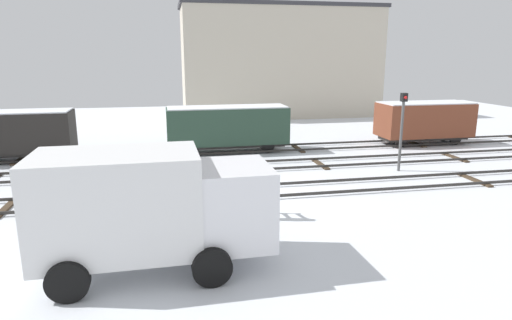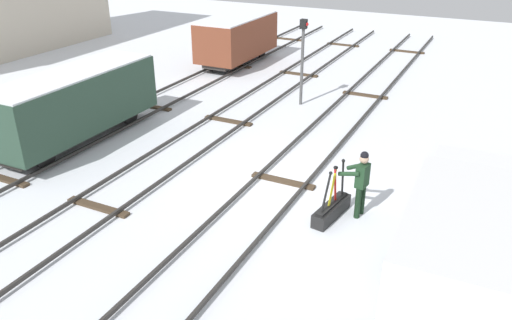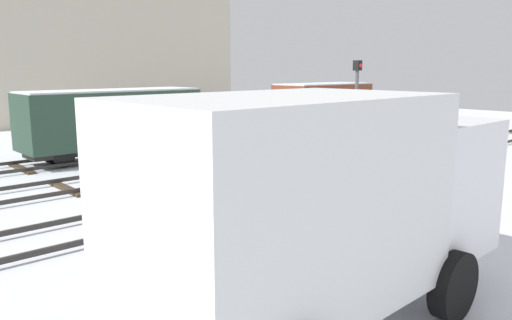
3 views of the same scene
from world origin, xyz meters
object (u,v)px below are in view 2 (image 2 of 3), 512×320
(delivery_truck, at_px, (471,255))
(switch_lever_frame, at_px, (332,208))
(rail_worker, at_px, (361,180))
(signal_post, at_px, (303,53))
(freight_car_far_end, at_px, (75,103))
(freight_car_mid_siding, at_px, (237,38))

(delivery_truck, bearing_deg, switch_lever_frame, 50.82)
(rail_worker, distance_m, signal_post, 8.70)
(switch_lever_frame, distance_m, delivery_truck, 4.49)
(switch_lever_frame, bearing_deg, rail_worker, -47.16)
(rail_worker, bearing_deg, switch_lever_frame, 132.84)
(rail_worker, relative_size, delivery_truck, 0.33)
(switch_lever_frame, xyz_separation_m, freight_car_far_end, (0.84, 9.27, 1.14))
(delivery_truck, height_order, freight_car_far_end, delivery_truck)
(delivery_truck, height_order, signal_post, signal_post)
(rail_worker, bearing_deg, signal_post, 40.18)
(rail_worker, distance_m, delivery_truck, 4.16)
(rail_worker, distance_m, freight_car_mid_siding, 15.35)
(delivery_truck, bearing_deg, freight_car_mid_siding, 39.49)
(freight_car_mid_siding, bearing_deg, signal_post, -129.72)
(delivery_truck, relative_size, freight_car_far_end, 0.86)
(delivery_truck, distance_m, freight_car_far_end, 13.10)
(delivery_truck, distance_m, freight_car_mid_siding, 19.46)
(rail_worker, relative_size, signal_post, 0.53)
(switch_lever_frame, height_order, delivery_truck, delivery_truck)
(freight_car_mid_siding, bearing_deg, rail_worker, -140.07)
(freight_car_mid_siding, bearing_deg, freight_car_far_end, 179.99)
(signal_post, relative_size, freight_car_far_end, 0.55)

